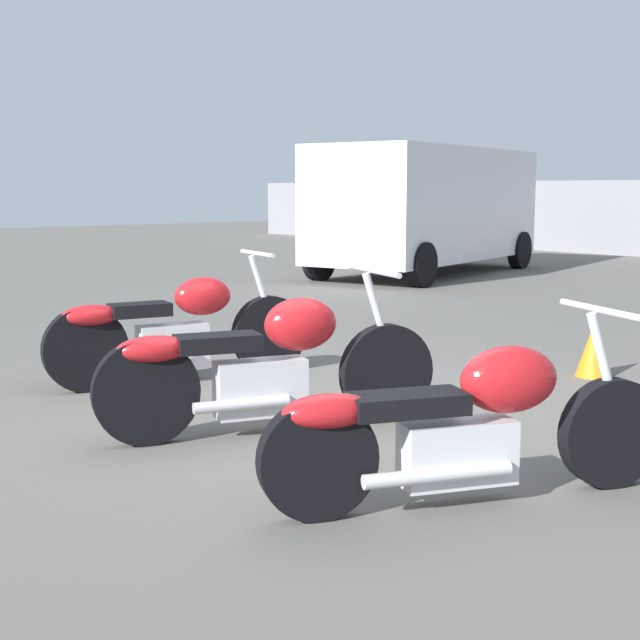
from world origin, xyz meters
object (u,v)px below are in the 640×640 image
at_px(traffic_cone_far, 594,348).
at_px(motorcycle_slot_0, 176,329).
at_px(parked_van, 427,205).
at_px(motorcycle_slot_2, 464,423).
at_px(motorcycle_slot_1, 266,365).

bearing_deg(traffic_cone_far, motorcycle_slot_0, -126.70).
bearing_deg(parked_van, motorcycle_slot_0, -74.49).
relative_size(motorcycle_slot_2, traffic_cone_far, 4.27).
bearing_deg(motorcycle_slot_0, motorcycle_slot_2, 5.39).
xyz_separation_m(motorcycle_slot_2, parked_van, (-8.18, 8.56, 0.83)).
xyz_separation_m(motorcycle_slot_1, traffic_cone_far, (0.37, 3.02, -0.20)).
bearing_deg(motorcycle_slot_0, traffic_cone_far, 65.53).
bearing_deg(motorcycle_slot_2, traffic_cone_far, 135.49).
distance_m(motorcycle_slot_2, parked_van, 11.87).
relative_size(motorcycle_slot_1, parked_van, 0.38).
xyz_separation_m(motorcycle_slot_2, traffic_cone_far, (-1.25, 3.07, -0.16)).
distance_m(motorcycle_slot_1, motorcycle_slot_2, 1.63).
height_order(motorcycle_slot_2, parked_van, parked_van).
bearing_deg(motorcycle_slot_2, parked_van, 156.97).
xyz_separation_m(motorcycle_slot_0, motorcycle_slot_2, (3.25, -0.39, -0.02)).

